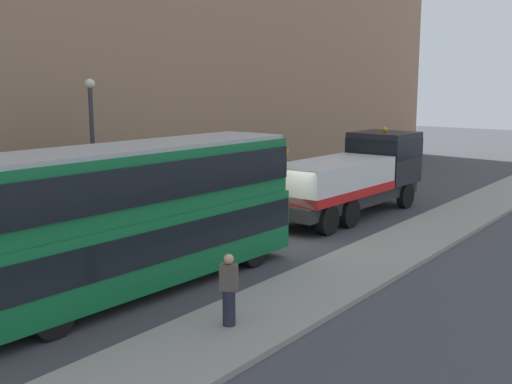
# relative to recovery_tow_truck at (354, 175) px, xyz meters

# --- Properties ---
(ground_plane) EXTENTS (120.00, 120.00, 0.00)m
(ground_plane) POSITION_rel_recovery_tow_truck_xyz_m (-6.04, 0.21, -1.76)
(ground_plane) COLOR #424247
(near_kerb) EXTENTS (60.00, 2.80, 0.15)m
(near_kerb) POSITION_rel_recovery_tow_truck_xyz_m (-6.04, -3.99, -1.68)
(near_kerb) COLOR gray
(near_kerb) RESTS_ON ground_plane
(building_facade) EXTENTS (60.00, 1.50, 16.00)m
(building_facade) POSITION_rel_recovery_tow_truck_xyz_m (-6.04, 7.81, 6.31)
(building_facade) COLOR #9E7A5B
(building_facade) RESTS_ON ground_plane
(recovery_tow_truck) EXTENTS (10.19, 2.96, 3.67)m
(recovery_tow_truck) POSITION_rel_recovery_tow_truck_xyz_m (0.00, 0.00, 0.00)
(recovery_tow_truck) COLOR #2D2D2D
(recovery_tow_truck) RESTS_ON ground_plane
(double_decker_bus) EXTENTS (11.11, 2.94, 4.06)m
(double_decker_bus) POSITION_rel_recovery_tow_truck_xyz_m (-12.60, 0.02, 0.47)
(double_decker_bus) COLOR #146B38
(double_decker_bus) RESTS_ON ground_plane
(pedestrian_onlooker) EXTENTS (0.42, 0.48, 1.71)m
(pedestrian_onlooker) POSITION_rel_recovery_tow_truck_xyz_m (-13.23, -3.86, -0.77)
(pedestrian_onlooker) COLOR #232333
(pedestrian_onlooker) RESTS_ON near_kerb
(street_lamp) EXTENTS (0.36, 0.36, 5.83)m
(street_lamp) POSITION_rel_recovery_tow_truck_xyz_m (-9.39, 5.61, 1.71)
(street_lamp) COLOR #38383D
(street_lamp) RESTS_ON ground_plane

